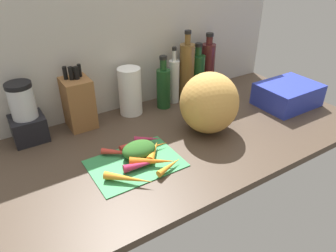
% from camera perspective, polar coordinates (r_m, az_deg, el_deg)
% --- Properties ---
extents(ground_plane, '(1.70, 0.80, 0.03)m').
position_cam_1_polar(ground_plane, '(1.37, 1.12, -2.41)').
color(ground_plane, '#47382B').
extents(wall_back, '(1.70, 0.03, 0.60)m').
position_cam_1_polar(wall_back, '(1.55, -6.85, 14.17)').
color(wall_back, '#BCB7AD').
rests_on(wall_back, ground_plane).
extents(cutting_board, '(0.34, 0.24, 0.01)m').
position_cam_1_polar(cutting_board, '(1.21, -5.91, -6.67)').
color(cutting_board, '#338C4C').
rests_on(cutting_board, ground_plane).
extents(carrot_0, '(0.11, 0.11, 0.03)m').
position_cam_1_polar(carrot_0, '(1.25, -4.04, -4.06)').
color(carrot_0, orange).
rests_on(carrot_0, cutting_board).
extents(carrot_1, '(0.12, 0.06, 0.02)m').
position_cam_1_polar(carrot_1, '(1.16, 0.28, -7.25)').
color(carrot_1, orange).
rests_on(carrot_1, cutting_board).
extents(carrot_2, '(0.14, 0.05, 0.03)m').
position_cam_1_polar(carrot_2, '(1.16, -4.78, -6.98)').
color(carrot_2, '#B2264C').
rests_on(carrot_2, cutting_board).
extents(carrot_3, '(0.14, 0.12, 0.03)m').
position_cam_1_polar(carrot_3, '(1.24, -8.39, -4.76)').
color(carrot_3, red).
rests_on(carrot_3, cutting_board).
extents(carrot_4, '(0.16, 0.12, 0.04)m').
position_cam_1_polar(carrot_4, '(1.17, -2.79, -6.38)').
color(carrot_4, orange).
rests_on(carrot_4, cutting_board).
extents(carrot_5, '(0.10, 0.08, 0.03)m').
position_cam_1_polar(carrot_5, '(1.24, -3.91, -4.24)').
color(carrot_5, '#B2264C').
rests_on(carrot_5, cutting_board).
extents(carrot_6, '(0.15, 0.14, 0.03)m').
position_cam_1_polar(carrot_6, '(1.11, -7.10, -9.40)').
color(carrot_6, orange).
rests_on(carrot_6, cutting_board).
extents(carrot_7, '(0.18, 0.03, 0.02)m').
position_cam_1_polar(carrot_7, '(1.25, -3.65, -4.07)').
color(carrot_7, orange).
rests_on(carrot_7, cutting_board).
extents(carrot_8, '(0.16, 0.04, 0.03)m').
position_cam_1_polar(carrot_8, '(1.29, -5.56, -3.01)').
color(carrot_8, red).
rests_on(carrot_8, cutting_board).
extents(carrot_9, '(0.11, 0.07, 0.03)m').
position_cam_1_polar(carrot_9, '(1.30, -3.77, -2.38)').
color(carrot_9, '#B2264C').
rests_on(carrot_9, cutting_board).
extents(carrot_10, '(0.11, 0.12, 0.03)m').
position_cam_1_polar(carrot_10, '(1.23, -2.59, -4.49)').
color(carrot_10, orange).
rests_on(carrot_10, cutting_board).
extents(carrot_greens_pile, '(0.13, 0.10, 0.06)m').
position_cam_1_polar(carrot_greens_pile, '(1.22, -5.26, -4.23)').
color(carrot_greens_pile, '#2D6023').
rests_on(carrot_greens_pile, cutting_board).
extents(winter_squash, '(0.25, 0.25, 0.26)m').
position_cam_1_polar(winter_squash, '(1.36, 7.44, 4.15)').
color(winter_squash, gold).
rests_on(winter_squash, ground_plane).
extents(knife_block, '(0.12, 0.14, 0.28)m').
position_cam_1_polar(knife_block, '(1.45, -15.91, 4.17)').
color(knife_block, brown).
rests_on(knife_block, ground_plane).
extents(blender_appliance, '(0.13, 0.13, 0.26)m').
position_cam_1_polar(blender_appliance, '(1.41, -24.26, 1.61)').
color(blender_appliance, black).
rests_on(blender_appliance, ground_plane).
extents(paper_towel_roll, '(0.11, 0.11, 0.23)m').
position_cam_1_polar(paper_towel_roll, '(1.51, -6.85, 6.23)').
color(paper_towel_roll, white).
rests_on(paper_towel_roll, ground_plane).
extents(bottle_0, '(0.07, 0.07, 0.26)m').
position_cam_1_polar(bottle_0, '(1.56, -0.82, 7.04)').
color(bottle_0, '#19421E').
rests_on(bottle_0, ground_plane).
extents(bottle_1, '(0.05, 0.05, 0.29)m').
position_cam_1_polar(bottle_1, '(1.61, 1.08, 8.16)').
color(bottle_1, silver).
rests_on(bottle_1, ground_plane).
extents(bottle_2, '(0.08, 0.08, 0.36)m').
position_cam_1_polar(bottle_2, '(1.63, 3.39, 9.75)').
color(bottle_2, brown).
rests_on(bottle_2, ground_plane).
extents(bottle_3, '(0.08, 0.08, 0.28)m').
position_cam_1_polar(bottle_3, '(1.70, 5.31, 9.24)').
color(bottle_3, '#19421E').
rests_on(bottle_3, ground_plane).
extents(bottle_4, '(0.07, 0.07, 0.32)m').
position_cam_1_polar(bottle_4, '(1.75, 7.17, 10.53)').
color(bottle_4, '#471919').
rests_on(bottle_4, ground_plane).
extents(dish_rack, '(0.29, 0.22, 0.11)m').
position_cam_1_polar(dish_rack, '(1.72, 20.75, 5.32)').
color(dish_rack, '#2838AD').
rests_on(dish_rack, ground_plane).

